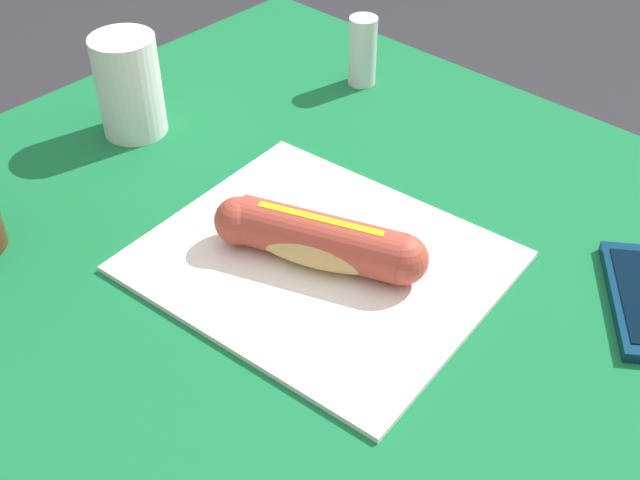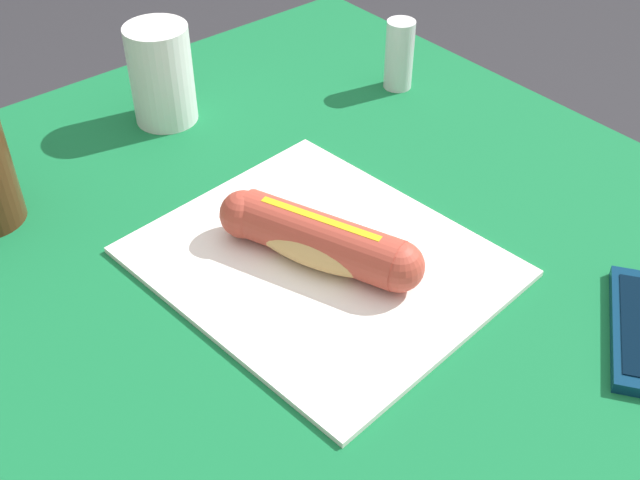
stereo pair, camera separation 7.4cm
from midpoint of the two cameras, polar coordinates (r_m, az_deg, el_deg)
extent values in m
cylinder|color=brown|center=(1.38, -3.89, -0.91)|extent=(0.07, 0.07, 0.73)
cube|color=brown|center=(0.73, -2.14, -5.81)|extent=(0.98, 0.85, 0.03)
cube|color=#146B38|center=(0.72, -2.17, -4.87)|extent=(1.04, 0.91, 0.00)
cube|color=white|center=(0.76, -2.79, -1.68)|extent=(0.34, 0.30, 0.01)
ellipsoid|color=tan|center=(0.74, -2.85, -0.30)|extent=(0.16, 0.11, 0.04)
cylinder|color=#B24233|center=(0.74, -2.86, 0.00)|extent=(0.17, 0.10, 0.05)
sphere|color=#B24233|center=(0.77, -8.39, 1.42)|extent=(0.05, 0.05, 0.05)
sphere|color=#B24233|center=(0.72, 3.06, -1.53)|extent=(0.05, 0.05, 0.05)
cube|color=yellow|center=(0.73, -2.92, 1.31)|extent=(0.12, 0.05, 0.00)
cylinder|color=white|center=(0.96, -15.77, 10.54)|extent=(0.07, 0.07, 0.12)
cylinder|color=silver|center=(1.03, 0.97, 13.36)|extent=(0.04, 0.04, 0.09)
camera|label=1|loc=(0.04, -92.86, -2.41)|focal=44.56mm
camera|label=2|loc=(0.04, 87.14, 2.41)|focal=44.56mm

